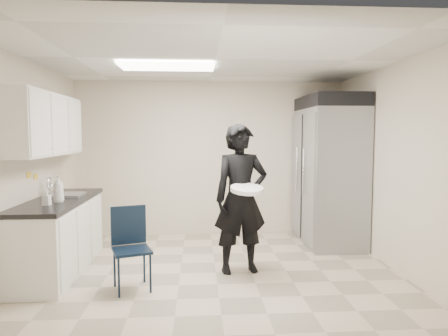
{
  "coord_description": "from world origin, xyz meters",
  "views": [
    {
      "loc": [
        -0.21,
        -4.81,
        1.7
      ],
      "look_at": [
        0.11,
        0.2,
        1.28
      ],
      "focal_mm": 32.0,
      "sensor_mm": 36.0,
      "label": 1
    }
  ],
  "objects": [
    {
      "name": "floor",
      "position": [
        0.0,
        0.0,
        0.0
      ],
      "size": [
        4.5,
        4.5,
        0.0
      ],
      "primitive_type": "plane",
      "color": "#BFAD96",
      "rests_on": "ground"
    },
    {
      "name": "ceiling",
      "position": [
        0.0,
        0.0,
        2.6
      ],
      "size": [
        4.5,
        4.5,
        0.0
      ],
      "primitive_type": "plane",
      "rotation": [
        3.14,
        0.0,
        0.0
      ],
      "color": "silver",
      "rests_on": "back_wall"
    },
    {
      "name": "back_wall",
      "position": [
        0.0,
        2.0,
        1.3
      ],
      "size": [
        4.5,
        0.0,
        4.5
      ],
      "primitive_type": "plane",
      "rotation": [
        1.57,
        0.0,
        0.0
      ],
      "color": "beige",
      "rests_on": "floor"
    },
    {
      "name": "left_wall",
      "position": [
        -2.25,
        0.0,
        1.3
      ],
      "size": [
        0.0,
        4.0,
        4.0
      ],
      "primitive_type": "plane",
      "rotation": [
        1.57,
        0.0,
        1.57
      ],
      "color": "beige",
      "rests_on": "floor"
    },
    {
      "name": "right_wall",
      "position": [
        2.25,
        0.0,
        1.3
      ],
      "size": [
        0.0,
        4.0,
        4.0
      ],
      "primitive_type": "plane",
      "rotation": [
        1.57,
        0.0,
        -1.57
      ],
      "color": "beige",
      "rests_on": "floor"
    },
    {
      "name": "ceiling_panel",
      "position": [
        -0.6,
        0.4,
        2.57
      ],
      "size": [
        1.2,
        0.6,
        0.02
      ],
      "primitive_type": "cube",
      "color": "white",
      "rests_on": "ceiling"
    },
    {
      "name": "lower_counter",
      "position": [
        -1.95,
        0.2,
        0.43
      ],
      "size": [
        0.6,
        1.9,
        0.86
      ],
      "primitive_type": "cube",
      "color": "silver",
      "rests_on": "floor"
    },
    {
      "name": "countertop",
      "position": [
        -1.95,
        0.2,
        0.89
      ],
      "size": [
        0.64,
        1.95,
        0.05
      ],
      "primitive_type": "cube",
      "color": "black",
      "rests_on": "lower_counter"
    },
    {
      "name": "sink",
      "position": [
        -1.93,
        0.45,
        0.87
      ],
      "size": [
        0.42,
        0.4,
        0.14
      ],
      "primitive_type": "cube",
      "color": "gray",
      "rests_on": "countertop"
    },
    {
      "name": "faucet",
      "position": [
        -2.13,
        0.45,
        1.02
      ],
      "size": [
        0.02,
        0.02,
        0.24
      ],
      "primitive_type": "cylinder",
      "color": "silver",
      "rests_on": "countertop"
    },
    {
      "name": "upper_cabinets",
      "position": [
        -2.08,
        0.2,
        1.83
      ],
      "size": [
        0.35,
        1.8,
        0.75
      ],
      "primitive_type": "cube",
      "color": "silver",
      "rests_on": "left_wall"
    },
    {
      "name": "towel_dispenser",
      "position": [
        -2.14,
        1.35,
        1.62
      ],
      "size": [
        0.22,
        0.3,
        0.35
      ],
      "primitive_type": "cube",
      "color": "black",
      "rests_on": "left_wall"
    },
    {
      "name": "notice_sticker_left",
      "position": [
        -2.24,
        0.1,
        1.22
      ],
      "size": [
        0.0,
        0.12,
        0.07
      ],
      "primitive_type": "cube",
      "color": "yellow",
      "rests_on": "left_wall"
    },
    {
      "name": "notice_sticker_right",
      "position": [
        -2.24,
        0.3,
        1.18
      ],
      "size": [
        0.0,
        0.12,
        0.07
      ],
      "primitive_type": "cube",
      "color": "yellow",
      "rests_on": "left_wall"
    },
    {
      "name": "commercial_fridge",
      "position": [
        1.83,
        1.27,
        1.05
      ],
      "size": [
        0.8,
        1.35,
        2.1
      ],
      "primitive_type": "cube",
      "color": "gray",
      "rests_on": "floor"
    },
    {
      "name": "fridge_compressor",
      "position": [
        1.83,
        1.27,
        2.2
      ],
      "size": [
        0.8,
        1.35,
        0.2
      ],
      "primitive_type": "cube",
      "color": "black",
      "rests_on": "commercial_fridge"
    },
    {
      "name": "folding_chair",
      "position": [
        -0.94,
        -0.48,
        0.44
      ],
      "size": [
        0.5,
        0.5,
        0.88
      ],
      "primitive_type": "cube",
      "rotation": [
        0.0,
        0.0,
        0.33
      ],
      "color": "black",
      "rests_on": "floor"
    },
    {
      "name": "man_tuxedo",
      "position": [
        0.31,
        0.03,
        0.92
      ],
      "size": [
        0.74,
        0.56,
        1.83
      ],
      "primitive_type": "imported",
      "rotation": [
        0.0,
        0.0,
        0.18
      ],
      "color": "black",
      "rests_on": "floor"
    },
    {
      "name": "bucket_lid",
      "position": [
        0.35,
        -0.22,
        1.07
      ],
      "size": [
        0.44,
        0.44,
        0.05
      ],
      "primitive_type": "cylinder",
      "rotation": [
        0.0,
        0.0,
        0.18
      ],
      "color": "white",
      "rests_on": "man_tuxedo"
    },
    {
      "name": "soap_bottle_a",
      "position": [
        -1.85,
        -0.05,
        1.07
      ],
      "size": [
        0.17,
        0.17,
        0.32
      ],
      "primitive_type": "imported",
      "rotation": [
        0.0,
        0.0,
        0.5
      ],
      "color": "white",
      "rests_on": "countertop"
    },
    {
      "name": "soap_bottle_b",
      "position": [
        -1.92,
        -0.25,
        1.0
      ],
      "size": [
        0.08,
        0.09,
        0.17
      ],
      "primitive_type": "imported",
      "rotation": [
        0.0,
        0.0,
        -0.09
      ],
      "color": "silver",
      "rests_on": "countertop"
    }
  ]
}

